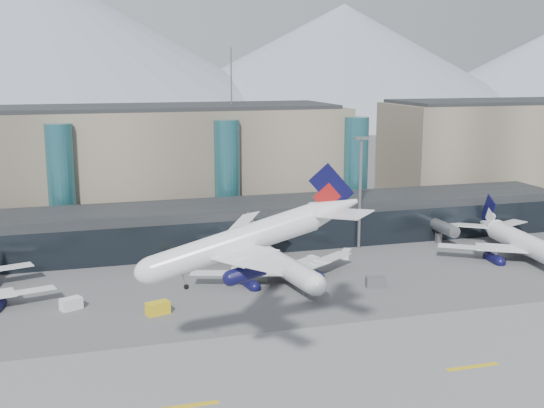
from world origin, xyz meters
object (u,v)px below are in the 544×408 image
(veh_b, at_px, (176,271))
(veh_h, at_px, (158,308))
(lightmast_mid, at_px, (360,186))
(veh_g, at_px, (313,260))
(jet_parked_right, at_px, (518,234))
(veh_c, at_px, (376,282))
(hero_jet, at_px, (256,231))
(veh_d, at_px, (346,254))
(jet_parked_mid, at_px, (274,255))
(veh_a, at_px, (71,304))

(veh_b, distance_m, veh_h, 22.47)
(lightmast_mid, xyz_separation_m, veh_g, (-14.13, -8.52, -13.69))
(jet_parked_right, distance_m, veh_c, 41.17)
(hero_jet, relative_size, veh_d, 10.25)
(veh_c, bearing_deg, jet_parked_right, 27.59)
(hero_jet, distance_m, veh_h, 32.28)
(jet_parked_right, bearing_deg, lightmast_mid, 69.53)
(jet_parked_mid, relative_size, jet_parked_right, 0.95)
(jet_parked_right, relative_size, veh_g, 15.50)
(jet_parked_mid, xyz_separation_m, veh_d, (18.86, 8.58, -3.59))
(veh_a, bearing_deg, veh_b, 11.48)
(jet_parked_mid, distance_m, veh_g, 13.29)
(jet_parked_mid, relative_size, veh_c, 10.20)
(hero_jet, height_order, veh_h, hero_jet)
(hero_jet, distance_m, veh_g, 55.30)
(jet_parked_mid, xyz_separation_m, veh_g, (10.65, 7.00, -3.77))
(hero_jet, bearing_deg, veh_d, 62.29)
(lightmast_mid, xyz_separation_m, veh_d, (-5.92, -6.94, -13.51))
(veh_c, bearing_deg, veh_g, 118.71)
(jet_parked_mid, bearing_deg, veh_h, 111.34)
(lightmast_mid, relative_size, veh_a, 7.16)
(lightmast_mid, distance_m, veh_g, 21.44)
(hero_jet, height_order, veh_c, hero_jet)
(veh_a, xyz_separation_m, veh_g, (49.49, 14.94, -0.28))
(veh_d, xyz_separation_m, veh_h, (-43.64, -23.06, 0.16))
(hero_jet, xyz_separation_m, veh_c, (30.63, 27.24, -18.41))
(lightmast_mid, bearing_deg, veh_g, -148.92)
(jet_parked_mid, relative_size, veh_g, 14.69)
(jet_parked_mid, distance_m, veh_h, 28.91)
(veh_a, relative_size, veh_b, 1.53)
(jet_parked_mid, relative_size, veh_b, 15.75)
(lightmast_mid, height_order, veh_c, lightmast_mid)
(veh_g, bearing_deg, veh_c, -3.17)
(jet_parked_right, bearing_deg, veh_g, 87.24)
(hero_jet, relative_size, jet_parked_right, 0.84)
(jet_parked_mid, bearing_deg, veh_c, -133.90)
(lightmast_mid, bearing_deg, jet_parked_right, -26.40)
(jet_parked_right, height_order, veh_h, jet_parked_right)
(hero_jet, distance_m, veh_b, 49.81)
(veh_d, bearing_deg, jet_parked_mid, 148.96)
(veh_a, relative_size, veh_d, 1.12)
(veh_b, bearing_deg, veh_a, 122.74)
(lightmast_mid, relative_size, hero_jet, 0.78)
(veh_c, xyz_separation_m, veh_h, (-41.33, -2.92, 0.06))
(hero_jet, relative_size, veh_c, 9.06)
(veh_a, bearing_deg, veh_d, -9.26)
(jet_parked_right, xyz_separation_m, veh_c, (-39.31, -11.65, -3.75))
(jet_parked_right, bearing_deg, veh_d, 83.01)
(lightmast_mid, height_order, veh_b, lightmast_mid)
(lightmast_mid, relative_size, jet_parked_right, 0.66)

